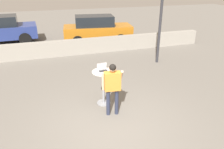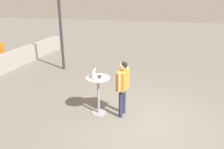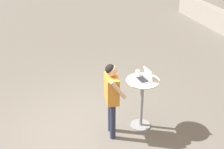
# 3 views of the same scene
# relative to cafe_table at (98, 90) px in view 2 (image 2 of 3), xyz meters

# --- Properties ---
(ground_plane) EXTENTS (50.00, 50.00, 0.00)m
(ground_plane) POSITION_rel_cafe_table_xyz_m (-0.09, -1.17, -0.72)
(ground_plane) COLOR slate
(cafe_table) EXTENTS (0.67, 0.67, 1.10)m
(cafe_table) POSITION_rel_cafe_table_xyz_m (0.00, 0.00, 0.00)
(cafe_table) COLOR gray
(cafe_table) RESTS_ON ground_plane
(laptop) EXTENTS (0.33, 0.27, 0.23)m
(laptop) POSITION_rel_cafe_table_xyz_m (-0.00, 0.04, 0.43)
(laptop) COLOR silver
(laptop) RESTS_ON cafe_table
(coffee_mug) EXTENTS (0.13, 0.09, 0.11)m
(coffee_mug) POSITION_rel_cafe_table_xyz_m (-0.23, -0.02, 0.43)
(coffee_mug) COLOR white
(coffee_mug) RESTS_ON cafe_table
(standing_person) EXTENTS (0.62, 0.34, 1.58)m
(standing_person) POSITION_rel_cafe_table_xyz_m (0.07, -0.67, 0.28)
(standing_person) COLOR #282D42
(standing_person) RESTS_ON ground_plane
(street_lamp) EXTENTS (0.32, 0.32, 4.74)m
(street_lamp) POSITION_rel_cafe_table_xyz_m (3.45, 2.84, 2.29)
(street_lamp) COLOR #2D2D33
(street_lamp) RESTS_ON ground_plane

